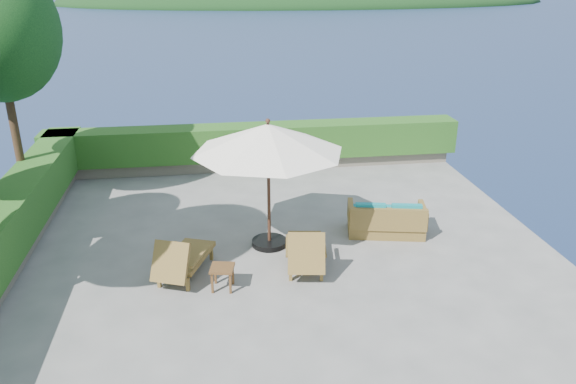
{
  "coord_description": "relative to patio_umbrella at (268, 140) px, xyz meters",
  "views": [
    {
      "loc": [
        -1.34,
        -10.66,
        5.77
      ],
      "look_at": [
        0.3,
        0.8,
        1.1
      ],
      "focal_mm": 35.0,
      "sensor_mm": 36.0,
      "label": 1
    }
  ],
  "objects": [
    {
      "name": "ocean",
      "position": [
        0.17,
        -0.43,
        -5.44
      ],
      "size": [
        600.0,
        600.0,
        0.0
      ],
      "primitive_type": "plane",
      "color": "#18284D",
      "rests_on": "ground"
    },
    {
      "name": "foundation",
      "position": [
        0.17,
        -0.43,
        -3.99
      ],
      "size": [
        12.0,
        12.0,
        3.0
      ],
      "primitive_type": "cube",
      "color": "#5A5347",
      "rests_on": "ocean"
    },
    {
      "name": "hedge_far",
      "position": [
        0.17,
        5.17,
        -1.59
      ],
      "size": [
        12.4,
        0.9,
        1.0
      ],
      "primitive_type": "cube",
      "color": "#174814",
      "rests_on": "planter_wall_far"
    },
    {
      "name": "lounge_left",
      "position": [
        -1.85,
        -1.12,
        -2.03
      ],
      "size": [
        1.27,
        1.84,
        0.98
      ],
      "rotation": [
        0.0,
        0.0,
        -0.37
      ],
      "color": "brown",
      "rests_on": "ground"
    },
    {
      "name": "planter_wall_left",
      "position": [
        -5.43,
        -0.43,
        -2.26
      ],
      "size": [
        0.6,
        12.0,
        0.36
      ],
      "primitive_type": "cube",
      "color": "gray",
      "rests_on": "ground"
    },
    {
      "name": "ground",
      "position": [
        0.17,
        -0.43,
        -2.44
      ],
      "size": [
        12.0,
        12.0,
        0.0
      ],
      "primitive_type": "plane",
      "color": "gray",
      "rests_on": "ground"
    },
    {
      "name": "planter_wall_far",
      "position": [
        0.17,
        5.17,
        -2.26
      ],
      "size": [
        12.0,
        0.6,
        0.36
      ],
      "primitive_type": "cube",
      "color": "gray",
      "rests_on": "ground"
    },
    {
      "name": "side_table",
      "position": [
        -1.09,
        -1.67,
        -2.06
      ],
      "size": [
        0.51,
        0.51,
        0.47
      ],
      "rotation": [
        0.0,
        0.0,
        -0.19
      ],
      "color": "brown",
      "rests_on": "ground"
    },
    {
      "name": "wicker_loveseat",
      "position": [
        2.72,
        0.17,
        -2.11
      ],
      "size": [
        1.9,
        1.24,
        0.86
      ],
      "rotation": [
        0.0,
        0.0,
        -0.21
      ],
      "color": "brown",
      "rests_on": "ground"
    },
    {
      "name": "patio_umbrella",
      "position": [
        0.0,
        0.0,
        0.0
      ],
      "size": [
        3.55,
        3.55,
        2.89
      ],
      "rotation": [
        0.0,
        0.0,
        0.1
      ],
      "color": "black",
      "rests_on": "ground"
    },
    {
      "name": "offshore_island",
      "position": [
        25.17,
        139.57,
        -5.44
      ],
      "size": [
        126.0,
        57.6,
        12.6
      ],
      "primitive_type": "ellipsoid",
      "color": "black",
      "rests_on": "ocean"
    },
    {
      "name": "lounge_right",
      "position": [
        0.62,
        -1.13,
        -2.02
      ],
      "size": [
        0.97,
        1.84,
        1.01
      ],
      "rotation": [
        0.0,
        0.0,
        -0.15
      ],
      "color": "brown",
      "rests_on": "ground"
    }
  ]
}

